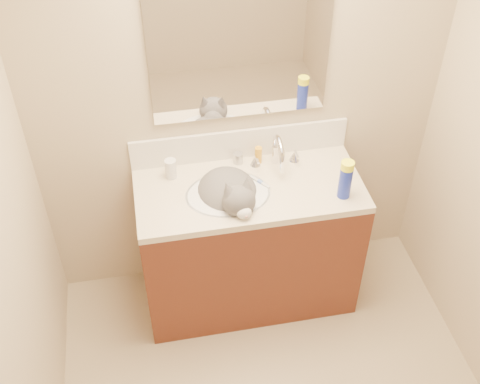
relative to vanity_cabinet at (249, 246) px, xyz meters
name	(u,v)px	position (x,y,z in m)	size (l,w,h in m)	color
room_shell	(309,234)	(0.00, -0.97, 1.08)	(2.24, 2.54, 2.52)	tan
vanity_cabinet	(249,246)	(0.00, 0.00, 0.00)	(1.20, 0.55, 0.82)	#542416
counter_slab	(249,190)	(0.00, 0.00, 0.43)	(1.20, 0.55, 0.04)	beige
basin	(228,204)	(-0.12, -0.03, 0.38)	(0.45, 0.36, 0.14)	silver
faucet	(277,155)	(0.18, 0.14, 0.54)	(0.28, 0.20, 0.21)	silver
cat	(230,196)	(-0.11, -0.02, 0.43)	(0.42, 0.48, 0.34)	#504E50
backsplash	(240,144)	(0.00, 0.26, 0.54)	(1.20, 0.02, 0.18)	silver
mirror	(240,46)	(0.00, 0.26, 1.13)	(0.90, 0.02, 0.80)	white
pill_bottle	(171,169)	(-0.39, 0.16, 0.51)	(0.06, 0.06, 0.11)	silver
pill_label	(171,171)	(-0.39, 0.16, 0.49)	(0.06, 0.06, 0.04)	#CD4222
silver_jar	(238,158)	(-0.02, 0.22, 0.48)	(0.05, 0.05, 0.06)	#B7B7BC
amber_bottle	(258,155)	(0.09, 0.20, 0.50)	(0.04, 0.04, 0.10)	orange
toothbrush	(260,182)	(0.06, 0.03, 0.45)	(0.01, 0.13, 0.01)	silver
toothbrush_head	(260,182)	(0.06, 0.03, 0.46)	(0.01, 0.03, 0.01)	#6D8DE9
spray_can	(345,182)	(0.46, -0.16, 0.54)	(0.07, 0.07, 0.18)	#192BB3
spray_cap	(348,166)	(0.46, -0.16, 0.65)	(0.07, 0.07, 0.04)	#F8FF1A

